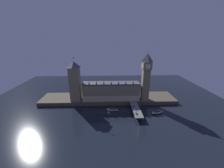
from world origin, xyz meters
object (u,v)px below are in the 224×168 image
victoria_tower (75,81)px  street_lamp_mid (140,106)px  car_northbound_trail (136,113)px  car_northbound_lead (134,107)px  boat_downstream (157,112)px  pedestrian_mid_walk (140,109)px  clock_tower (146,76)px  street_lamp_near (135,112)px  boat_upstream (112,110)px

victoria_tower → street_lamp_mid: size_ratio=11.24×
car_northbound_trail → car_northbound_lead: bearing=90.0°
car_northbound_trail → street_lamp_mid: 15.86m
car_northbound_trail → boat_downstream: (32.09, 12.19, -5.63)m
car_northbound_lead → boat_downstream: 33.33m
victoria_tower → pedestrian_mid_walk: victoria_tower is taller
clock_tower → street_lamp_mid: size_ratio=12.45×
street_lamp_mid → boat_downstream: street_lamp_mid is taller
clock_tower → victoria_tower: bearing=178.8°
clock_tower → street_lamp_mid: (-14.21, -31.93, -35.31)m
car_northbound_lead → street_lamp_near: bearing=-97.8°
car_northbound_lead → boat_upstream: 31.22m
car_northbound_trail → street_lamp_mid: street_lamp_mid is taller
street_lamp_mid → boat_upstream: 39.93m
car_northbound_lead → victoria_tower: bearing=161.9°
car_northbound_lead → boat_downstream: car_northbound_lead is taller
car_northbound_lead → boat_downstream: (32.09, -7.03, -5.62)m
victoria_tower → street_lamp_near: 101.25m
clock_tower → street_lamp_near: 63.16m
car_northbound_trail → pedestrian_mid_walk: bearing=59.2°
victoria_tower → street_lamp_mid: 104.37m
pedestrian_mid_walk → boat_upstream: pedestrian_mid_walk is taller
boat_upstream → car_northbound_lead: bearing=-4.9°
clock_tower → boat_upstream: 72.46m
clock_tower → boat_upstream: bearing=-155.6°
pedestrian_mid_walk → street_lamp_near: bearing=-127.2°
boat_upstream → boat_downstream: size_ratio=1.01×
victoria_tower → boat_upstream: bearing=-24.6°
boat_upstream → boat_downstream: (62.64, -9.66, 0.25)m
pedestrian_mid_walk → street_lamp_near: 16.66m
clock_tower → street_lamp_mid: 49.68m
clock_tower → car_northbound_lead: clock_tower is taller
clock_tower → boat_upstream: size_ratio=4.11×
car_northbound_trail → street_lamp_mid: size_ratio=0.71×
victoria_tower → street_lamp_near: victoria_tower is taller
street_lamp_near → street_lamp_mid: (10.26, 14.72, -0.46)m
clock_tower → pedestrian_mid_walk: size_ratio=47.53×
car_northbound_lead → car_northbound_trail: 19.22m
victoria_tower → car_northbound_lead: victoria_tower is taller
clock_tower → street_lamp_mid: bearing=-114.0°
street_lamp_near → boat_downstream: 38.41m
pedestrian_mid_walk → street_lamp_mid: size_ratio=0.26×
boat_upstream → victoria_tower: bearing=155.4°
victoria_tower → street_lamp_mid: bearing=-19.8°
clock_tower → pedestrian_mid_walk: 53.01m
street_lamp_mid → car_northbound_lead: bearing=143.3°
car_northbound_trail → victoria_tower: bearing=151.3°
clock_tower → pedestrian_mid_walk: (-14.61, -33.66, -38.25)m
boat_upstream → car_northbound_trail: bearing=-35.6°
street_lamp_near → boat_downstream: size_ratio=0.37×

